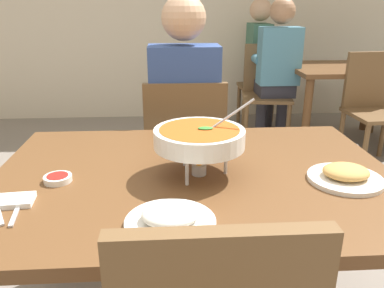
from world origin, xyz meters
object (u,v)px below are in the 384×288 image
at_px(dining_table_main, 195,197).
at_px(chair_bg_middle, 266,87).
at_px(curry_bowl, 199,138).
at_px(dining_table_far, 343,80).
at_px(patron_bg_middle, 277,64).
at_px(chair_diner_main, 185,150).
at_px(rice_plate, 170,218).
at_px(diner_main, 184,107).
at_px(appetizer_plate, 345,175).
at_px(chair_bg_right, 270,80).
at_px(patron_bg_right, 262,56).
at_px(chair_bg_corner, 374,103).
at_px(sauce_dish, 58,178).

height_order(dining_table_main, chair_bg_middle, chair_bg_middle).
bearing_deg(chair_bg_middle, curry_bowl, -109.24).
distance_m(dining_table_far, patron_bg_middle, 0.64).
xyz_separation_m(dining_table_far, chair_bg_middle, (-0.69, 0.14, -0.09)).
distance_m(chair_diner_main, rice_plate, 1.13).
relative_size(diner_main, rice_plate, 5.46).
relative_size(chair_diner_main, rice_plate, 3.75).
relative_size(diner_main, patron_bg_middle, 1.00).
relative_size(chair_diner_main, appetizer_plate, 3.75).
relative_size(chair_bg_right, patron_bg_right, 0.69).
height_order(chair_bg_middle, chair_bg_right, same).
distance_m(curry_bowl, chair_bg_corner, 2.37).
bearing_deg(chair_bg_corner, rice_plate, -128.81).
bearing_deg(dining_table_far, chair_bg_corner, -85.83).
relative_size(chair_bg_middle, patron_bg_right, 0.69).
distance_m(dining_table_far, patron_bg_right, 0.87).
bearing_deg(sauce_dish, patron_bg_middle, 59.54).
bearing_deg(patron_bg_middle, chair_bg_right, 81.08).
height_order(chair_diner_main, patron_bg_right, patron_bg_right).
relative_size(diner_main, chair_bg_middle, 1.46).
height_order(chair_bg_middle, patron_bg_middle, patron_bg_middle).
bearing_deg(chair_bg_middle, chair_diner_main, -117.82).
bearing_deg(chair_diner_main, chair_bg_middle, 62.18).
bearing_deg(sauce_dish, dining_table_main, 5.06).
relative_size(dining_table_main, appetizer_plate, 5.70).
xyz_separation_m(dining_table_far, patron_bg_middle, (-0.62, 0.03, 0.15)).
height_order(diner_main, chair_bg_middle, diner_main).
bearing_deg(dining_table_main, dining_table_far, 55.66).
bearing_deg(patron_bg_right, chair_bg_middle, -96.50).
xyz_separation_m(diner_main, patron_bg_right, (0.90, 2.02, 0.00)).
xyz_separation_m(chair_diner_main, patron_bg_middle, (0.91, 1.51, 0.24)).
xyz_separation_m(appetizer_plate, chair_bg_corner, (1.09, 1.83, -0.23)).
relative_size(chair_bg_middle, chair_bg_corner, 1.00).
bearing_deg(dining_table_main, chair_bg_corner, 47.84).
distance_m(rice_plate, sauce_dish, 0.46).
relative_size(diner_main, sauce_dish, 14.56).
relative_size(curry_bowl, rice_plate, 1.39).
xyz_separation_m(dining_table_main, appetizer_plate, (0.48, -0.10, 0.11)).
relative_size(chair_bg_corner, patron_bg_middle, 0.69).
xyz_separation_m(sauce_dish, dining_table_far, (1.99, 2.29, -0.14)).
relative_size(chair_diner_main, dining_table_far, 0.90).
distance_m(rice_plate, patron_bg_right, 3.31).
xyz_separation_m(chair_diner_main, chair_bg_right, (0.99, 1.98, 0.00)).
bearing_deg(chair_bg_corner, patron_bg_middle, 140.49).
distance_m(dining_table_main, patron_bg_right, 2.97).
bearing_deg(chair_bg_right, dining_table_main, -109.74).
bearing_deg(patron_bg_middle, sauce_dish, -120.46).
height_order(dining_table_main, chair_diner_main, chair_diner_main).
bearing_deg(dining_table_far, diner_main, -136.81).
height_order(rice_plate, patron_bg_middle, patron_bg_middle).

